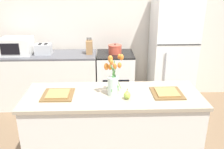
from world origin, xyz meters
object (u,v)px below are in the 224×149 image
(stove_range, at_px, (115,79))
(refrigerator, at_px, (172,53))
(plate_setting_right, at_px, (167,93))
(toaster, at_px, (43,49))
(knife_block, at_px, (89,47))
(cooking_pot, at_px, (115,49))
(microwave, at_px, (17,46))
(plate_setting_left, at_px, (58,94))
(flower_vase, at_px, (113,79))
(pear_figurine, at_px, (127,95))

(stove_range, relative_size, refrigerator, 0.50)
(plate_setting_right, relative_size, toaster, 1.11)
(stove_range, bearing_deg, refrigerator, 0.04)
(stove_range, height_order, toaster, toaster)
(refrigerator, height_order, knife_block, refrigerator)
(stove_range, xyz_separation_m, cooking_pot, (-0.00, 0.00, 0.52))
(cooking_pot, bearing_deg, microwave, -179.92)
(plate_setting_left, distance_m, knife_block, 1.62)
(flower_vase, height_order, cooking_pot, flower_vase)
(stove_range, distance_m, knife_block, 0.70)
(cooking_pot, bearing_deg, flower_vase, -93.29)
(refrigerator, height_order, plate_setting_left, refrigerator)
(microwave, bearing_deg, plate_setting_right, -38.15)
(flower_vase, xyz_separation_m, knife_block, (-0.33, 1.60, -0.07))
(pear_figurine, bearing_deg, plate_setting_right, 14.09)
(stove_range, distance_m, pear_figurine, 1.79)
(refrigerator, height_order, plate_setting_right, refrigerator)
(refrigerator, relative_size, plate_setting_right, 5.82)
(microwave, xyz_separation_m, knife_block, (1.17, -0.01, -0.02))
(pear_figurine, bearing_deg, flower_vase, 142.09)
(flower_vase, relative_size, microwave, 0.88)
(plate_setting_right, bearing_deg, refrigerator, 72.83)
(stove_range, xyz_separation_m, pear_figurine, (0.03, -1.71, 0.51))
(stove_range, height_order, knife_block, knife_block)
(plate_setting_right, bearing_deg, plate_setting_left, 180.00)
(plate_setting_left, relative_size, plate_setting_right, 1.00)
(stove_range, bearing_deg, knife_block, -179.04)
(knife_block, bearing_deg, flower_vase, -78.49)
(knife_block, bearing_deg, plate_setting_right, -61.29)
(plate_setting_right, xyz_separation_m, toaster, (-1.62, 1.60, 0.06))
(flower_vase, distance_m, pear_figurine, 0.21)
(pear_figurine, height_order, cooking_pot, cooking_pot)
(stove_range, distance_m, cooking_pot, 0.52)
(refrigerator, height_order, microwave, refrigerator)
(microwave, height_order, knife_block, same)
(cooking_pot, bearing_deg, refrigerator, -0.05)
(toaster, height_order, microwave, microwave)
(refrigerator, xyz_separation_m, plate_setting_right, (-0.50, -1.61, 0.03))
(stove_range, distance_m, plate_setting_right, 1.74)
(plate_setting_right, xyz_separation_m, knife_block, (-0.88, 1.60, 0.09))
(stove_range, distance_m, refrigerator, 1.05)
(plate_setting_left, distance_m, microwave, 1.86)
(plate_setting_left, relative_size, cooking_pot, 1.40)
(plate_setting_right, distance_m, knife_block, 1.83)
(microwave, bearing_deg, pear_figurine, -46.48)
(toaster, bearing_deg, cooking_pot, 0.48)
(flower_vase, bearing_deg, microwave, 132.88)
(microwave, distance_m, knife_block, 1.17)
(cooking_pot, height_order, knife_block, knife_block)
(stove_range, xyz_separation_m, flower_vase, (-0.10, -1.61, 0.63))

